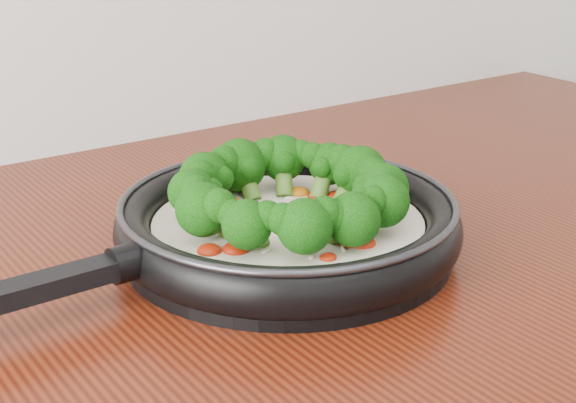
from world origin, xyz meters
TOP-DOWN VIEW (x-y plane):
  - skillet at (0.00, 1.09)m, footprint 0.49×0.32m

SIDE VIEW (x-z plane):
  - skillet at x=0.00m, z-range 0.89..0.98m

